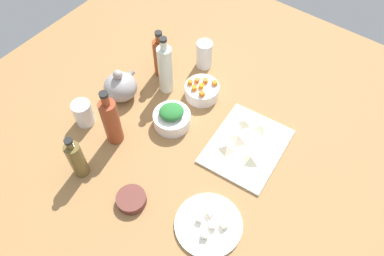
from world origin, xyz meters
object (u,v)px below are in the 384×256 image
object	(u,v)px
bottle_2	(165,69)
cutting_board	(246,146)
bottle_1	(77,159)
bowl_small_side	(132,200)
teapot	(120,87)
plate_tofu	(208,225)
bottle_3	(160,57)
drinking_glass_1	(204,55)
bowl_greens	(172,119)
bowl_carrots	(202,91)
bottle_0	(111,121)
drinking_glass_0	(83,113)

from	to	relation	value
bottle_2	cutting_board	bearing A→B (deg)	-96.80
bottle_1	bottle_2	world-z (taller)	bottle_2
bowl_small_side	teapot	world-z (taller)	teapot
plate_tofu	teapot	world-z (taller)	teapot
bottle_3	drinking_glass_1	world-z (taller)	bottle_3
plate_tofu	bowl_greens	bearing A→B (deg)	54.34
plate_tofu	bowl_greens	distance (cm)	44.03
bottle_3	plate_tofu	bearing A→B (deg)	-128.29
cutting_board	bottle_1	size ratio (longest dim) A/B	1.61
drinking_glass_1	bowl_carrots	bearing A→B (deg)	-147.19
bowl_greens	bowl_small_side	size ratio (longest dim) A/B	1.43
bowl_greens	bottle_3	size ratio (longest dim) A/B	0.65
bottle_0	bottle_3	xyz separation A→B (cm)	(37.45, 7.93, -1.52)
cutting_board	drinking_glass_0	world-z (taller)	drinking_glass_0
drinking_glass_0	bowl_carrots	bearing A→B (deg)	-36.69
plate_tofu	bowl_greens	world-z (taller)	bowl_greens
teapot	cutting_board	bearing A→B (deg)	-80.38
bottle_1	drinking_glass_0	bearing A→B (deg)	42.57
cutting_board	bowl_small_side	distance (cm)	46.76
teapot	drinking_glass_0	world-z (taller)	teapot
bowl_small_side	bottle_0	xyz separation A→B (cm)	(16.07, 23.17, 9.30)
bottle_3	drinking_glass_0	bearing A→B (deg)	169.70
cutting_board	bottle_3	bearing A→B (deg)	77.76
bottle_0	plate_tofu	bearing A→B (deg)	-98.54
bottle_2	drinking_glass_1	bearing A→B (deg)	-12.21
bottle_0	bowl_carrots	bearing A→B (deg)	-20.29
bottle_0	bottle_2	size ratio (longest dim) A/B	0.95
teapot	bottle_3	world-z (taller)	bottle_3
plate_tofu	bottle_0	distance (cm)	50.39
bowl_greens	bottle_3	world-z (taller)	bottle_3
bottle_2	drinking_glass_0	bearing A→B (deg)	156.10
bowl_greens	bottle_2	world-z (taller)	bottle_2
bowl_greens	bowl_small_side	world-z (taller)	bowl_greens
plate_tofu	bottle_2	size ratio (longest dim) A/B	0.82
bowl_small_side	bottle_0	bearing A→B (deg)	55.26
cutting_board	bowl_small_side	world-z (taller)	bowl_small_side
bottle_3	teapot	bearing A→B (deg)	167.08
bowl_carrots	bottle_2	distance (cm)	17.70
bottle_2	drinking_glass_1	xyz separation A→B (cm)	(20.77, -4.49, -5.36)
bowl_small_side	bottle_2	distance (cm)	54.14
cutting_board	drinking_glass_1	distance (cm)	46.63
bowl_greens	drinking_glass_1	world-z (taller)	drinking_glass_1
bowl_small_side	drinking_glass_1	size ratio (longest dim) A/B	0.81
bottle_1	bottle_3	size ratio (longest dim) A/B	0.89
plate_tofu	teapot	distance (cm)	66.28
bottle_1	drinking_glass_1	bearing A→B (deg)	-3.00
cutting_board	teapot	xyz separation A→B (cm)	(-9.33, 55.03, 5.32)
teapot	drinking_glass_1	size ratio (longest dim) A/B	1.21
teapot	drinking_glass_1	bearing A→B (deg)	-25.35
bowl_greens	bowl_carrots	xyz separation A→B (cm)	(19.03, -0.76, -0.02)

